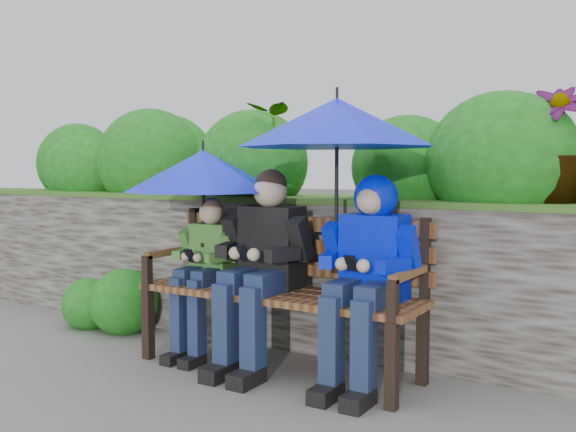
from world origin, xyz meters
The scene contains 8 objects.
ground centered at (0.00, 0.00, 0.00)m, with size 60.00×60.00×0.00m, color #656359.
garden_backdrop centered at (-0.02, 1.57, 0.66)m, with size 8.08×2.86×1.86m.
park_bench centered at (-0.11, 0.24, 0.54)m, with size 1.80×0.53×0.95m.
boy_left centered at (-0.67, 0.16, 0.60)m, with size 0.42×0.48×1.03m.
boy_middle centered at (-0.21, 0.14, 0.68)m, with size 0.56×0.65×1.22m.
boy_right centered at (0.48, 0.16, 0.71)m, with size 0.53×0.64×1.19m.
umbrella_left centered at (-0.70, 0.19, 1.21)m, with size 1.01×1.01×0.70m.
umbrella_right centered at (0.27, 0.20, 1.48)m, with size 1.13×1.13×0.95m.
Camera 1 is at (1.95, -3.05, 1.23)m, focal length 40.00 mm.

